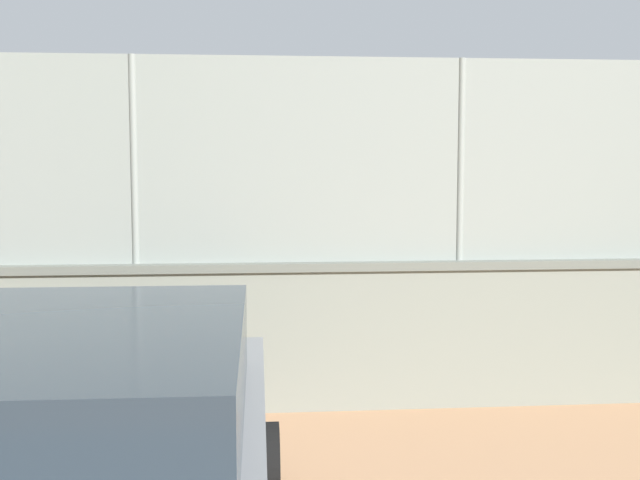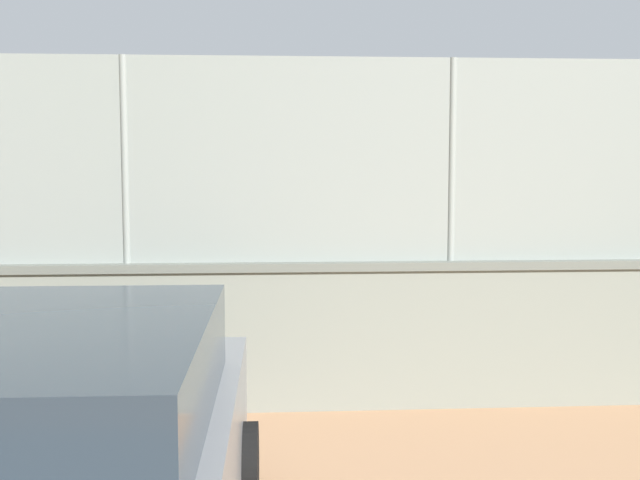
{
  "view_description": "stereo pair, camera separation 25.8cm",
  "coord_description": "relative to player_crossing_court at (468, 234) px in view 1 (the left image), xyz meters",
  "views": [
    {
      "loc": [
        1.55,
        21.39,
        2.34
      ],
      "look_at": [
        0.64,
        9.9,
        1.25
      ],
      "focal_mm": 44.64,
      "sensor_mm": 36.0,
      "label": 1
    },
    {
      "loc": [
        1.3,
        21.41,
        2.34
      ],
      "look_at": [
        0.64,
        9.9,
        1.25
      ],
      "focal_mm": 44.64,
      "sensor_mm": 36.0,
      "label": 2
    }
  ],
  "objects": [
    {
      "name": "perimeter_wall",
      "position": [
        2.47,
        8.76,
        -0.18
      ],
      "size": [
        25.04,
        0.56,
        1.42
      ],
      "color": "gray",
      "rests_on": "ground_plane"
    },
    {
      "name": "ground_plane",
      "position": [
        2.86,
        -5.15,
        -0.9
      ],
      "size": [
        260.0,
        260.0,
        0.0
      ],
      "primitive_type": "plane",
      "color": "tan"
    },
    {
      "name": "sports_ball",
      "position": [
        0.16,
        0.54,
        -0.79
      ],
      "size": [
        0.22,
        0.22,
        0.22
      ],
      "primitive_type": "sphere",
      "color": "orange",
      "rests_on": "ground_plane"
    },
    {
      "name": "fence_panel_on_wall",
      "position": [
        2.47,
        8.76,
        1.48
      ],
      "size": [
        24.61,
        0.3,
        1.92
      ],
      "color": "gray",
      "rests_on": "perimeter_wall"
    },
    {
      "name": "player_crossing_court",
      "position": [
        0.0,
        0.0,
        0.0
      ],
      "size": [
        0.73,
        1.23,
        1.53
      ],
      "color": "#B2B2B2",
      "rests_on": "ground_plane"
    },
    {
      "name": "spare_ball_by_wall",
      "position": [
        6.81,
        7.93,
        -0.83
      ],
      "size": [
        0.14,
        0.14,
        0.14
      ],
      "primitive_type": "sphere",
      "color": "orange",
      "rests_on": "ground_plane"
    }
  ]
}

